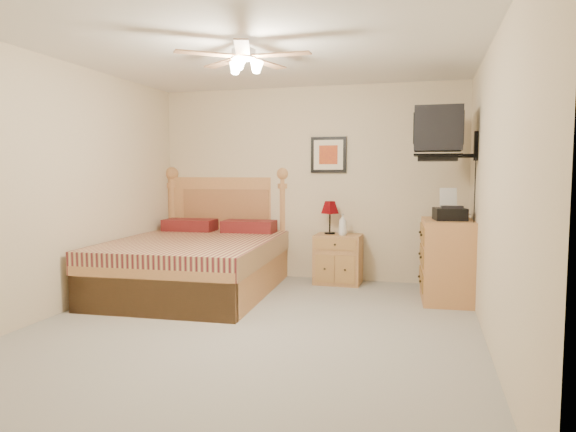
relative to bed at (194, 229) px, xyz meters
name	(u,v)px	position (x,y,z in m)	size (l,w,h in m)	color
floor	(253,327)	(1.10, -1.12, -0.74)	(4.50, 4.50, 0.00)	gray
ceiling	(251,45)	(1.10, -1.12, 1.76)	(4.00, 4.50, 0.04)	white
wall_back	(308,183)	(1.10, 1.13, 0.51)	(4.00, 0.04, 2.50)	beige
wall_front	(94,206)	(1.10, -3.37, 0.51)	(4.00, 0.04, 2.50)	beige
wall_left	(61,187)	(-0.90, -1.12, 0.51)	(0.04, 4.50, 2.50)	beige
wall_right	(493,192)	(3.10, -1.12, 0.51)	(0.04, 4.50, 2.50)	beige
bed	(194,229)	(0.00, 0.00, 0.00)	(1.73, 2.28, 1.47)	#B6844C
nightstand	(338,259)	(1.54, 0.88, -0.43)	(0.57, 0.43, 0.62)	#9D6538
table_lamp	(330,218)	(1.42, 0.93, 0.09)	(0.22, 0.22, 0.42)	#610308
lotion_bottle	(343,224)	(1.60, 0.84, 0.02)	(0.10, 0.10, 0.27)	silver
framed_picture	(329,155)	(1.37, 1.11, 0.88)	(0.46, 0.04, 0.46)	black
dresser	(447,260)	(2.83, 0.32, -0.29)	(0.52, 0.75, 0.89)	#B27B49
fax_machine	(450,204)	(2.84, 0.28, 0.32)	(0.32, 0.34, 0.34)	black
magazine_lower	(449,216)	(2.84, 0.59, 0.17)	(0.20, 0.26, 0.02)	beige
magazine_upper	(449,214)	(2.85, 0.62, 0.19)	(0.19, 0.26, 0.02)	gray
wall_tv	(453,133)	(2.85, 0.22, 1.07)	(0.56, 0.46, 0.58)	black
ceiling_fan	(244,57)	(1.10, -1.32, 1.62)	(1.14, 1.14, 0.28)	white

